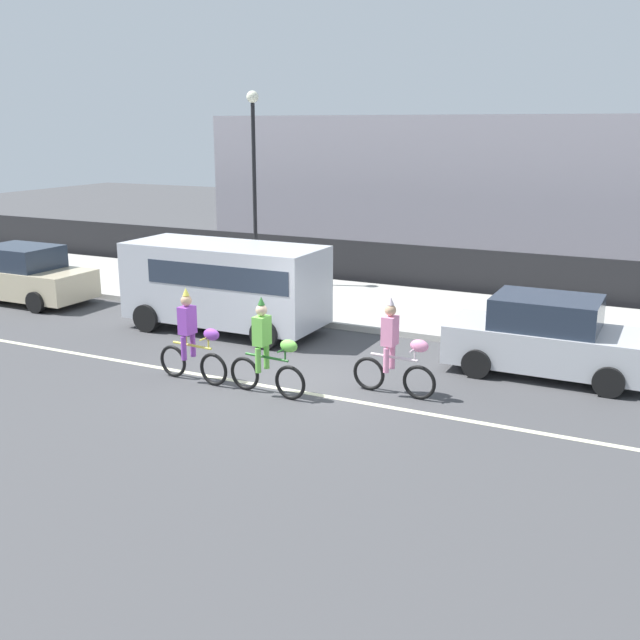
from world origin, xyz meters
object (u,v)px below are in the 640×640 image
at_px(parked_car_silver, 548,338).
at_px(parade_cyclist_purple, 192,341).
at_px(parked_van_silver, 227,281).
at_px(parked_car_beige, 24,276).
at_px(parade_cyclist_lime, 267,353).
at_px(street_lamp_post, 254,160).
at_px(parade_cyclist_pink, 395,353).

bearing_deg(parked_car_silver, parade_cyclist_purple, -150.43).
bearing_deg(parked_van_silver, parked_car_beige, 179.52).
distance_m(parade_cyclist_purple, parked_car_silver, 7.26).
height_order(parade_cyclist_lime, parked_van_silver, parked_van_silver).
bearing_deg(parked_car_silver, street_lamp_post, 154.43).
relative_size(parked_van_silver, parked_car_silver, 1.22).
bearing_deg(parade_cyclist_lime, parked_car_beige, 160.37).
relative_size(parade_cyclist_lime, street_lamp_post, 0.33).
relative_size(parade_cyclist_pink, parked_car_beige, 0.47).
height_order(parked_car_silver, street_lamp_post, street_lamp_post).
bearing_deg(parade_cyclist_purple, parked_car_silver, 29.57).
distance_m(parade_cyclist_purple, parked_car_beige, 9.26).
xyz_separation_m(parade_cyclist_pink, parked_van_silver, (-5.38, 2.53, 0.44)).
xyz_separation_m(parked_car_silver, street_lamp_post, (-9.76, 4.67, 3.21)).
xyz_separation_m(parade_cyclist_lime, parked_car_silver, (4.58, 3.60, -0.06)).
bearing_deg(parked_car_beige, parked_car_silver, -0.20).
distance_m(parade_cyclist_lime, parked_car_beige, 10.88).
xyz_separation_m(parked_car_silver, parked_car_beige, (-14.83, 0.05, 0.00)).
xyz_separation_m(parked_van_silver, parked_car_beige, (-7.04, 0.06, -0.50)).
bearing_deg(parade_cyclist_lime, parade_cyclist_purple, 179.20).
height_order(parked_van_silver, parked_car_beige, parked_van_silver).
bearing_deg(street_lamp_post, parked_car_silver, -25.57).
distance_m(parade_cyclist_purple, parked_van_silver, 3.89).
height_order(parked_car_beige, street_lamp_post, street_lamp_post).
distance_m(parked_van_silver, parked_car_beige, 7.06).
distance_m(parked_van_silver, street_lamp_post, 5.75).
relative_size(parade_cyclist_lime, parked_van_silver, 0.38).
bearing_deg(parked_van_silver, parade_cyclist_pink, -25.18).
bearing_deg(parked_car_beige, parked_van_silver, -0.48).
bearing_deg(parked_van_silver, street_lamp_post, 112.90).
relative_size(parade_cyclist_lime, parade_cyclist_pink, 1.00).
bearing_deg(parked_car_silver, parked_car_beige, 179.80).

